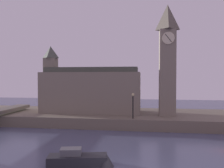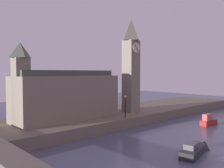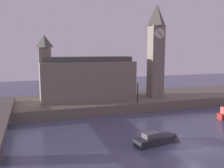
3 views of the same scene
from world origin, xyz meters
TOP-DOWN VIEW (x-y plane):
  - ground_plane at (0.00, 0.00)m, footprint 120.00×120.00m
  - far_embankment at (0.00, 20.00)m, footprint 70.00×12.00m
  - clock_tower at (5.08, 18.00)m, footprint 2.46×2.50m
  - parliament_hall at (-6.91, 19.93)m, footprint 15.45×5.43m
  - streetlamp at (0.36, 14.80)m, footprint 0.36×0.36m
  - boat_barge_dark at (-2.81, 1.76)m, footprint 5.52×2.32m

SIDE VIEW (x-z plane):
  - ground_plane at x=0.00m, z-range 0.00..0.00m
  - boat_barge_dark at x=-2.81m, z-range -0.25..1.20m
  - far_embankment at x=0.00m, z-range 0.00..1.50m
  - streetlamp at x=0.36m, z-range 1.95..5.32m
  - parliament_hall at x=-6.91m, z-range -0.27..10.29m
  - clock_tower at x=5.08m, z-range 1.79..17.64m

